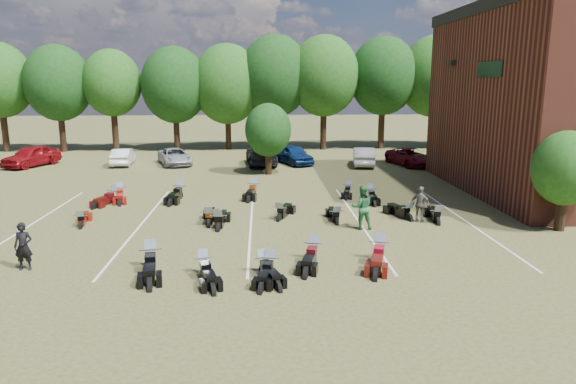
{
  "coord_description": "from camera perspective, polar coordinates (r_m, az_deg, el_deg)",
  "views": [
    {
      "loc": [
        -2.5,
        -19.94,
        6.39
      ],
      "look_at": [
        -1.23,
        4.0,
        1.2
      ],
      "focal_mm": 32.0,
      "sensor_mm": 36.0,
      "label": 1
    }
  ],
  "objects": [
    {
      "name": "motorcycle_8",
      "position": [
        23.41,
        -8.77,
        -3.77
      ],
      "size": [
        0.81,
        2.37,
        1.31
      ],
      "primitive_type": null,
      "rotation": [
        0.0,
        0.0,
        3.17
      ],
      "color": "black",
      "rests_on": "ground"
    },
    {
      "name": "car_4",
      "position": [
        40.41,
        0.62,
        4.19
      ],
      "size": [
        3.34,
        4.76,
        1.5
      ],
      "primitive_type": "imported",
      "rotation": [
        0.0,
        0.0,
        0.39
      ],
      "color": "#0B2250",
      "rests_on": "ground"
    },
    {
      "name": "motorcycle_5",
      "position": [
        18.91,
        2.82,
        -7.55
      ],
      "size": [
        1.29,
        2.44,
        1.3
      ],
      "primitive_type": null,
      "rotation": [
        0.0,
        0.0,
        -0.25
      ],
      "color": "black",
      "rests_on": "ground"
    },
    {
      "name": "motorcycle_6",
      "position": [
        19.14,
        10.09,
        -7.48
      ],
      "size": [
        1.49,
        2.64,
        1.4
      ],
      "primitive_type": null,
      "rotation": [
        0.0,
        0.0,
        -0.29
      ],
      "color": "#4C0E0A",
      "rests_on": "ground"
    },
    {
      "name": "motorcycle_10",
      "position": [
        24.12,
        -0.93,
        -3.15
      ],
      "size": [
        1.44,
        2.36,
        1.26
      ],
      "primitive_type": null,
      "rotation": [
        0.0,
        0.0,
        2.8
      ],
      "color": "black",
      "rests_on": "ground"
    },
    {
      "name": "person_green",
      "position": [
        22.71,
        8.2,
        -1.69
      ],
      "size": [
        0.98,
        0.77,
        1.96
      ],
      "primitive_type": "imported",
      "rotation": [
        0.0,
        0.0,
        3.17
      ],
      "color": "#256438",
      "rests_on": "ground"
    },
    {
      "name": "motorcycle_12",
      "position": [
        24.45,
        16.26,
        -3.44
      ],
      "size": [
        0.96,
        2.35,
        1.28
      ],
      "primitive_type": null,
      "rotation": [
        0.0,
        0.0,
        3.04
      ],
      "color": "black",
      "rests_on": "ground"
    },
    {
      "name": "car_2",
      "position": [
        41.04,
        -12.45,
        3.87
      ],
      "size": [
        3.52,
        5.04,
        1.28
      ],
      "primitive_type": "imported",
      "rotation": [
        0.0,
        0.0,
        0.34
      ],
      "color": "#979BA0",
      "rests_on": "ground"
    },
    {
      "name": "young_tree_midfield",
      "position": [
        35.6,
        -2.23,
        6.89
      ],
      "size": [
        3.2,
        3.2,
        4.7
      ],
      "color": "black",
      "rests_on": "ground"
    },
    {
      "name": "parking_lines",
      "position": [
        23.82,
        -4.13,
        -3.36
      ],
      "size": [
        20.1,
        14.0,
        0.01
      ],
      "color": "silver",
      "rests_on": "ground"
    },
    {
      "name": "person_grey",
      "position": [
        24.39,
        14.51,
        -1.34
      ],
      "size": [
        1.03,
        0.93,
        1.68
      ],
      "primitive_type": "imported",
      "rotation": [
        0.0,
        0.0,
        2.47
      ],
      "color": "#5C554F",
      "rests_on": "ground"
    },
    {
      "name": "car_5",
      "position": [
        39.98,
        8.38,
        3.93
      ],
      "size": [
        2.14,
        4.55,
        1.44
      ],
      "primitive_type": "imported",
      "rotation": [
        0.0,
        0.0,
        3.0
      ],
      "color": "#9E9E9A",
      "rests_on": "ground"
    },
    {
      "name": "motorcycle_14",
      "position": [
        29.32,
        -18.83,
        -1.04
      ],
      "size": [
        1.37,
        2.29,
        1.22
      ],
      "primitive_type": null,
      "rotation": [
        0.0,
        0.0,
        -0.33
      ],
      "color": "#400C09",
      "rests_on": "ground"
    },
    {
      "name": "motorcycle_11",
      "position": [
        23.64,
        5.4,
        -3.52
      ],
      "size": [
        0.73,
        2.16,
        1.2
      ],
      "primitive_type": null,
      "rotation": [
        0.0,
        0.0,
        3.16
      ],
      "color": "black",
      "rests_on": "ground"
    },
    {
      "name": "young_tree_near_building",
      "position": [
        24.92,
        28.49,
        2.33
      ],
      "size": [
        2.8,
        2.8,
        4.16
      ],
      "color": "black",
      "rests_on": "ground"
    },
    {
      "name": "person_black",
      "position": [
        19.88,
        -27.33,
        -5.41
      ],
      "size": [
        0.63,
        0.42,
        1.68
      ],
      "primitive_type": "imported",
      "rotation": [
        0.0,
        0.0,
        0.03
      ],
      "color": "black",
      "rests_on": "ground"
    },
    {
      "name": "car_7",
      "position": [
        43.07,
        21.81,
        3.67
      ],
      "size": [
        3.12,
        4.77,
        1.28
      ],
      "primitive_type": "imported",
      "rotation": [
        0.0,
        0.0,
        3.47
      ],
      "color": "#38393D",
      "rests_on": "ground"
    },
    {
      "name": "ground",
      "position": [
        21.09,
        3.94,
        -5.45
      ],
      "size": [
        160.0,
        160.0,
        0.0
      ],
      "primitive_type": "plane",
      "color": "brown",
      "rests_on": "ground"
    },
    {
      "name": "motorcycle_13",
      "position": [
        24.75,
        13.21,
        -3.08
      ],
      "size": [
        1.45,
        2.44,
        1.3
      ],
      "primitive_type": null,
      "rotation": [
        0.0,
        0.0,
        3.47
      ],
      "color": "black",
      "rests_on": "ground"
    },
    {
      "name": "motorcycle_9",
      "position": [
        22.74,
        -7.72,
        -4.22
      ],
      "size": [
        0.9,
        2.45,
        1.35
      ],
      "primitive_type": null,
      "rotation": [
        0.0,
        0.0,
        3.08
      ],
      "color": "black",
      "rests_on": "ground"
    },
    {
      "name": "motorcycle_15",
      "position": [
        29.99,
        -18.1,
        -0.7
      ],
      "size": [
        1.25,
        2.41,
        1.28
      ],
      "primitive_type": null,
      "rotation": [
        0.0,
        0.0,
        0.23
      ],
      "color": "maroon",
      "rests_on": "ground"
    },
    {
      "name": "motorcycle_7",
      "position": [
        24.68,
        -21.99,
        -3.71
      ],
      "size": [
        0.99,
        2.12,
        1.14
      ],
      "primitive_type": null,
      "rotation": [
        0.0,
        0.0,
        3.31
      ],
      "color": "maroon",
      "rests_on": "ground"
    },
    {
      "name": "motorcycle_20",
      "position": [
        29.84,
        6.69,
        -0.24
      ],
      "size": [
        1.09,
        2.1,
        1.12
      ],
      "primitive_type": null,
      "rotation": [
        0.0,
        0.0,
        -0.23
      ],
      "color": "black",
      "rests_on": "ground"
    },
    {
      "name": "car_6",
      "position": [
        40.88,
        13.42,
        3.82
      ],
      "size": [
        3.33,
        5.15,
        1.32
      ],
      "primitive_type": "imported",
      "rotation": [
        0.0,
        0.0,
        0.26
      ],
      "color": "#620513",
      "rests_on": "ground"
    },
    {
      "name": "motorcycle_4",
      "position": [
        17.58,
        -2.03,
        -9.11
      ],
      "size": [
        1.06,
        2.18,
        1.17
      ],
      "primitive_type": null,
      "rotation": [
        0.0,
        0.0,
        -0.19
      ],
      "color": "black",
      "rests_on": "ground"
    },
    {
      "name": "tree_line",
      "position": [
        48.97,
        -1.3,
        12.12
      ],
      "size": [
        56.0,
        6.0,
        9.79
      ],
      "color": "black",
      "rests_on": "ground"
    },
    {
      "name": "motorcycle_16",
      "position": [
        29.29,
        -11.89,
        -0.65
      ],
      "size": [
        1.11,
        2.61,
        1.41
      ],
      "primitive_type": null,
      "rotation": [
        0.0,
        0.0,
        -0.12
      ],
      "color": "black",
      "rests_on": "ground"
    },
    {
      "name": "car_0",
      "position": [
        43.84,
        -26.62,
        3.6
      ],
      "size": [
        3.53,
        5.1,
        1.61
      ],
      "primitive_type": "imported",
      "rotation": [
        0.0,
        0.0,
        -0.38
      ],
      "color": "maroon",
      "rests_on": "ground"
    },
    {
      "name": "motorcycle_1",
      "position": [
        18.68,
        -14.93,
        -8.22
      ],
      "size": [
        1.24,
        2.63,
        1.41
      ],
      "primitive_type": null,
      "rotation": [
        0.0,
        0.0,
        0.18
      ],
      "color": "black",
      "rests_on": "ground"
    },
    {
      "name": "motorcycle_17",
      "position": [
        29.45,
        -3.78,
        -0.35
      ],
      "size": [
        1.14,
        2.53,
        1.36
      ],
      "primitive_type": null,
      "rotation": [
        0.0,
        0.0,
        -0.15
      ],
      "color": "black",
      "rests_on": "ground"
    },
    {
      "name": "motorcycle_3",
      "position": [
        17.72,
        -9.31,
        -9.09
      ],
      "size": [
        1.28,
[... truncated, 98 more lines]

